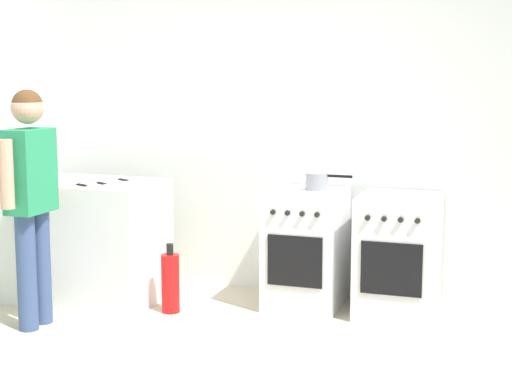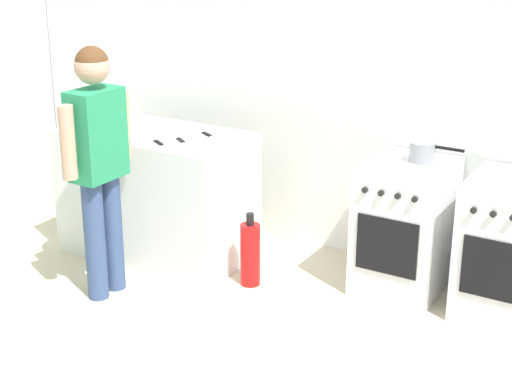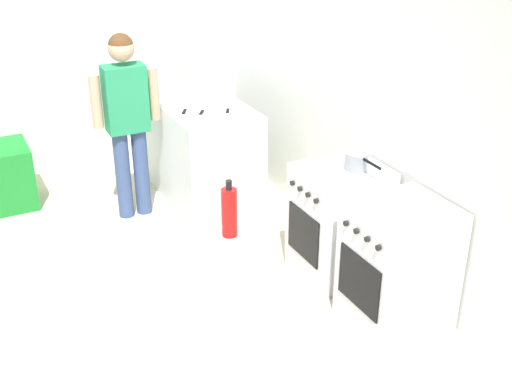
# 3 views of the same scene
# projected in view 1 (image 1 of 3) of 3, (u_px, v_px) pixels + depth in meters

# --- Properties ---
(back_wall) EXTENTS (6.00, 0.10, 2.60)m
(back_wall) POSITION_uv_depth(u_px,v_px,m) (276.00, 124.00, 6.06)
(back_wall) COLOR silver
(back_wall) RESTS_ON ground
(counter_unit) EXTENTS (1.30, 0.70, 0.90)m
(counter_unit) POSITION_uv_depth(u_px,v_px,m) (75.00, 240.00, 5.90)
(counter_unit) COLOR silver
(counter_unit) RESTS_ON ground
(oven_left) EXTENTS (0.52, 0.62, 0.85)m
(oven_left) POSITION_uv_depth(u_px,v_px,m) (306.00, 248.00, 5.72)
(oven_left) COLOR white
(oven_left) RESTS_ON ground
(oven_right) EXTENTS (0.55, 0.62, 0.85)m
(oven_right) POSITION_uv_depth(u_px,v_px,m) (398.00, 255.00, 5.51)
(oven_right) COLOR white
(oven_right) RESTS_ON ground
(pot) EXTENTS (0.34, 0.16, 0.13)m
(pot) POSITION_uv_depth(u_px,v_px,m) (317.00, 181.00, 5.70)
(pot) COLOR gray
(pot) RESTS_ON oven_left
(knife_utility) EXTENTS (0.23, 0.16, 0.01)m
(knife_utility) POSITION_uv_depth(u_px,v_px,m) (105.00, 184.00, 5.61)
(knife_utility) COLOR silver
(knife_utility) RESTS_ON counter_unit
(knife_bread) EXTENTS (0.32, 0.20, 0.01)m
(knife_bread) POSITION_uv_depth(u_px,v_px,m) (74.00, 184.00, 5.66)
(knife_bread) COLOR silver
(knife_bread) RESTS_ON counter_unit
(knife_paring) EXTENTS (0.20, 0.12, 0.01)m
(knife_paring) POSITION_uv_depth(u_px,v_px,m) (126.00, 180.00, 5.82)
(knife_paring) COLOR silver
(knife_paring) RESTS_ON counter_unit
(person) EXTENTS (0.21, 0.57, 1.59)m
(person) POSITION_uv_depth(u_px,v_px,m) (31.00, 188.00, 5.17)
(person) COLOR #384C7A
(person) RESTS_ON ground
(fire_extinguisher) EXTENTS (0.13, 0.13, 0.50)m
(fire_extinguisher) POSITION_uv_depth(u_px,v_px,m) (170.00, 282.00, 5.58)
(fire_extinguisher) COLOR red
(fire_extinguisher) RESTS_ON ground
(larder_cabinet) EXTENTS (0.48, 0.44, 2.00)m
(larder_cabinet) POSITION_uv_depth(u_px,v_px,m) (5.00, 156.00, 6.58)
(larder_cabinet) COLOR silver
(larder_cabinet) RESTS_ON ground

